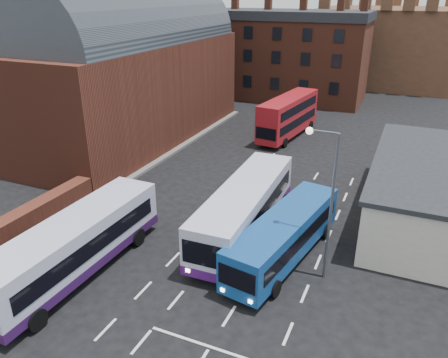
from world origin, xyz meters
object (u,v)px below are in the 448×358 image
at_px(street_lamp, 327,193).
at_px(bus_white_inbound, 245,206).
at_px(bus_blue, 284,234).
at_px(bus_white_outbound, 74,243).
at_px(bus_red_double, 288,116).

bearing_deg(street_lamp, bus_white_inbound, 154.51).
bearing_deg(bus_blue, bus_white_outbound, 39.98).
bearing_deg(street_lamp, bus_red_double, 110.04).
xyz_separation_m(bus_white_inbound, street_lamp, (5.49, -2.61, 3.11)).
distance_m(bus_white_outbound, street_lamp, 13.93).
distance_m(bus_white_inbound, bus_red_double, 21.48).
bearing_deg(street_lamp, bus_white_outbound, -157.49).
height_order(bus_white_inbound, bus_red_double, bus_red_double).
distance_m(bus_blue, bus_red_double, 23.95).
height_order(bus_red_double, street_lamp, street_lamp).
xyz_separation_m(bus_blue, street_lamp, (2.30, -0.77, 3.44)).
bearing_deg(bus_red_double, bus_white_outbound, 89.79).
distance_m(bus_blue, street_lamp, 4.21).
bearing_deg(bus_red_double, street_lamp, 117.34).
bearing_deg(bus_white_inbound, street_lamp, 153.06).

